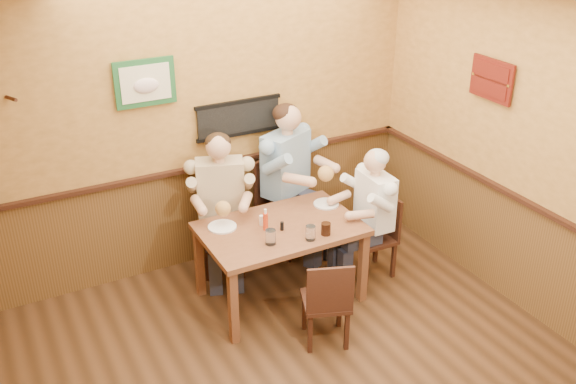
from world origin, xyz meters
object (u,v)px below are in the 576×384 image
object	(u,v)px
chair_back_left	(223,229)
diner_tan_shirt	(222,211)
diner_white_elder	(374,220)
pepper_shaker	(282,226)
chair_right_end	(373,236)
salt_shaker	(261,220)
chair_back_right	(286,206)
water_glass_mid	(311,233)
dining_table	(280,235)
chair_near_side	(326,299)
hot_sauce_bottle	(265,220)
diner_blue_polo	(286,187)
cola_tumbler	(326,229)
water_glass_left	(271,237)

from	to	relation	value
chair_back_left	diner_tan_shirt	xyz separation A→B (m)	(-0.00, 0.00, 0.20)
diner_white_elder	pepper_shaker	distance (m)	1.00
chair_right_end	salt_shaker	bearing A→B (deg)	-96.55
chair_back_right	water_glass_mid	size ratio (longest dim) A/B	7.68
chair_right_end	salt_shaker	size ratio (longest dim) A/B	8.82
dining_table	salt_shaker	xyz separation A→B (m)	(-0.14, 0.10, 0.14)
chair_near_side	diner_tan_shirt	size ratio (longest dim) A/B	0.63
chair_back_left	hot_sauce_bottle	xyz separation A→B (m)	(0.14, -0.67, 0.39)
diner_blue_polo	water_glass_mid	size ratio (longest dim) A/B	10.97
chair_right_end	diner_blue_polo	size ratio (longest dim) A/B	0.58
diner_white_elder	salt_shaker	distance (m)	1.14
diner_white_elder	cola_tumbler	distance (m)	0.76
water_glass_left	diner_tan_shirt	bearing A→B (deg)	94.65
diner_tan_shirt	pepper_shaker	size ratio (longest dim) A/B	16.38
diner_tan_shirt	pepper_shaker	xyz separation A→B (m)	(0.27, -0.74, 0.14)
diner_white_elder	water_glass_left	bearing A→B (deg)	-80.11
dining_table	cola_tumbler	world-z (taller)	cola_tumbler
dining_table	diner_tan_shirt	xyz separation A→B (m)	(-0.28, 0.68, -0.01)
diner_white_elder	chair_back_left	bearing A→B (deg)	-118.84
diner_blue_polo	hot_sauce_bottle	world-z (taller)	diner_blue_polo
chair_back_right	salt_shaker	size ratio (longest dim) A/B	10.64
dining_table	chair_back_left	world-z (taller)	chair_back_left
chair_right_end	water_glass_mid	xyz separation A→B (m)	(-0.85, -0.26, 0.40)
cola_tumbler	salt_shaker	bearing A→B (deg)	135.66
chair_right_end	chair_back_left	bearing A→B (deg)	-118.84
chair_back_left	diner_blue_polo	bearing A→B (deg)	24.96
hot_sauce_bottle	chair_near_side	bearing A→B (deg)	-75.40
dining_table	diner_white_elder	world-z (taller)	diner_white_elder
chair_near_side	diner_white_elder	xyz separation A→B (m)	(0.92, 0.66, 0.18)
diner_blue_polo	water_glass_left	world-z (taller)	diner_blue_polo
chair_back_left	cola_tumbler	world-z (taller)	chair_back_left
chair_near_side	pepper_shaker	xyz separation A→B (m)	(-0.07, 0.65, 0.38)
water_glass_left	diner_blue_polo	bearing A→B (deg)	56.16
chair_near_side	water_glass_mid	world-z (taller)	water_glass_mid
water_glass_mid	diner_blue_polo	bearing A→B (deg)	73.20
water_glass_mid	hot_sauce_bottle	size ratio (longest dim) A/B	0.72
chair_back_left	salt_shaker	world-z (taller)	chair_back_left
dining_table	water_glass_mid	bearing A→B (deg)	-69.35
chair_back_left	water_glass_mid	world-z (taller)	chair_back_left
chair_back_left	cola_tumbler	xyz separation A→B (m)	(0.57, -0.99, 0.35)
water_glass_mid	pepper_shaker	bearing A→B (deg)	118.31
chair_near_side	hot_sauce_bottle	distance (m)	0.87
chair_back_left	salt_shaker	distance (m)	0.69
hot_sauce_bottle	pepper_shaker	bearing A→B (deg)	-31.57
chair_back_right	water_glass_left	size ratio (longest dim) A/B	7.53
dining_table	pepper_shaker	bearing A→B (deg)	-104.78
pepper_shaker	water_glass_mid	bearing A→B (deg)	-61.69
chair_right_end	chair_near_side	xyz separation A→B (m)	(-0.92, -0.66, -0.00)
chair_near_side	water_glass_left	size ratio (longest dim) A/B	6.17
chair_right_end	diner_tan_shirt	world-z (taller)	diner_tan_shirt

